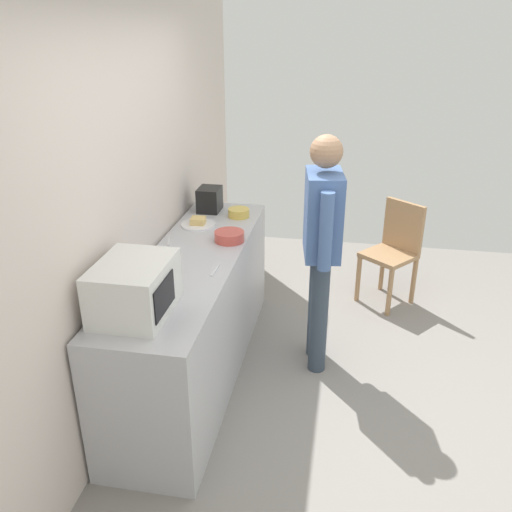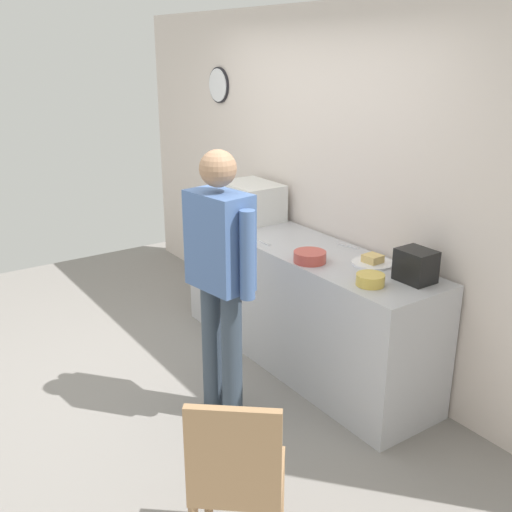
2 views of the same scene
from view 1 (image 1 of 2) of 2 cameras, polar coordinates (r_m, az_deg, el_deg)
The scene contains 12 objects.
ground_plane at distance 3.82m, azimuth 11.30°, elevation -16.00°, with size 6.00×6.00×0.00m, color gray.
back_wall at distance 3.44m, azimuth -14.45°, elevation 4.19°, with size 5.40×0.13×2.60m.
kitchen_counter at distance 3.89m, azimuth -6.44°, elevation -6.32°, with size 2.33×0.62×0.94m, color #B7B7BC.
microwave at distance 2.97m, azimuth -12.88°, elevation -3.37°, with size 0.50×0.39×0.30m.
sandwich_plate at distance 4.22m, azimuth -6.20°, elevation 3.51°, with size 0.27×0.27×0.06m.
salad_bowl at distance 4.38m, azimuth -1.86°, elevation 4.64°, with size 0.17×0.17×0.07m, color gold.
cereal_bowl at distance 3.90m, azimuth -2.87°, elevation 2.12°, with size 0.22×0.22×0.07m, color #C64C42.
toaster at distance 4.52m, azimuth -4.99°, elevation 6.06°, with size 0.22×0.18×0.20m, color black.
fork_utensil at distance 3.94m, azimuth -9.33°, elevation 1.57°, with size 0.17×0.02×0.01m, color silver.
spoon_utensil at distance 3.45m, azimuth -4.45°, elevation -1.53°, with size 0.17×0.02×0.01m, color silver.
person_standing at distance 3.75m, azimuth 7.05°, elevation 1.93°, with size 0.58×0.30×1.75m.
wooden_chair at distance 5.00m, azimuth 14.57°, elevation 0.83°, with size 0.56×0.56×0.94m.
Camera 1 is at (-2.94, 0.20, 2.43)m, focal length 37.40 mm.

